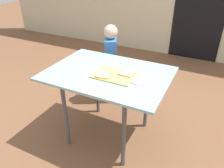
% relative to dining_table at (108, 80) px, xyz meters
% --- Properties ---
extents(ground_plane, '(16.00, 16.00, 0.00)m').
position_rel_dining_table_xyz_m(ground_plane, '(0.00, 0.00, -0.69)').
color(ground_plane, brown).
extents(house_door, '(0.90, 0.02, 2.00)m').
position_rel_dining_table_xyz_m(house_door, '(0.46, 2.67, 0.31)').
color(house_door, black).
rests_on(house_door, ground).
extents(dining_table, '(1.15, 0.83, 0.77)m').
position_rel_dining_table_xyz_m(dining_table, '(0.00, 0.00, 0.00)').
color(dining_table, '#8DB6B3').
rests_on(dining_table, ground).
extents(cutting_board, '(0.39, 0.28, 0.01)m').
position_rel_dining_table_xyz_m(cutting_board, '(0.08, -0.04, 0.09)').
color(cutting_board, tan).
rests_on(cutting_board, dining_table).
extents(pizza_slice_far_right, '(0.14, 0.12, 0.01)m').
position_rel_dining_table_xyz_m(pizza_slice_far_right, '(0.18, 0.02, 0.10)').
color(pizza_slice_far_right, '#E0A64E').
rests_on(pizza_slice_far_right, cutting_board).
extents(pizza_slice_near_left, '(0.14, 0.13, 0.01)m').
position_rel_dining_table_xyz_m(pizza_slice_near_left, '(-0.00, -0.10, 0.10)').
color(pizza_slice_near_left, '#E0A64E').
rests_on(pizza_slice_near_left, cutting_board).
extents(plate_white_right, '(0.21, 0.21, 0.01)m').
position_rel_dining_table_xyz_m(plate_white_right, '(0.33, 0.00, 0.08)').
color(plate_white_right, white).
rests_on(plate_white_right, dining_table).
extents(child_left, '(0.23, 0.28, 1.04)m').
position_rel_dining_table_xyz_m(child_left, '(-0.30, 0.65, -0.09)').
color(child_left, '#262337').
rests_on(child_left, ground).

